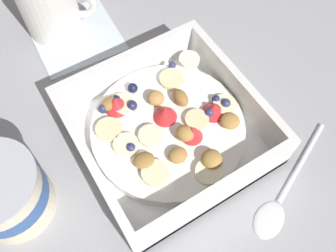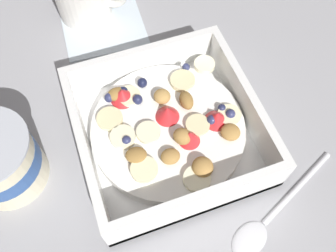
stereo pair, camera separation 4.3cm
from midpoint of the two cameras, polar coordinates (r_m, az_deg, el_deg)
ground_plane at (r=0.46m, az=-0.01°, el=-2.23°), size 2.40×2.40×0.00m
fruit_bowl at (r=0.44m, az=-2.77°, el=-0.79°), size 0.21×0.21×0.06m
spoon at (r=0.43m, az=14.65°, el=-11.60°), size 0.09×0.17×0.01m
yogurt_cup at (r=0.43m, az=-27.27°, el=-9.83°), size 0.09×0.09×0.08m
coffee_mug at (r=0.57m, az=-20.41°, el=17.41°), size 0.08×0.10×0.09m
folded_napkin at (r=0.57m, az=-16.55°, el=13.38°), size 0.13×0.13×0.01m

